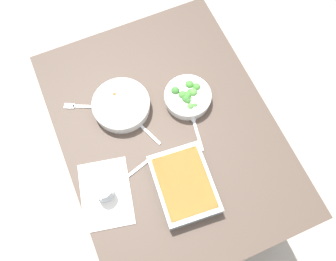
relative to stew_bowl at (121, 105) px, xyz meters
The scene contains 11 objects.
ground_plane 0.81m from the stew_bowl, 38.93° to the left, with size 6.00×6.00×0.00m, color #B2A899.
dining_table 0.26m from the stew_bowl, 38.93° to the left, with size 1.20×0.90×0.74m.
placemat 0.39m from the stew_bowl, 30.50° to the right, with size 0.28×0.20×0.00m, color silver.
stew_bowl is the anchor object (origin of this frame).
broccoli_bowl 0.29m from the stew_bowl, 74.68° to the left, with size 0.21×0.21×0.07m.
baking_dish 0.44m from the stew_bowl, 13.81° to the left, with size 0.32×0.25×0.06m.
drink_cup 0.39m from the stew_bowl, 30.50° to the right, with size 0.07×0.07×0.08m.
spoon_by_stew 0.13m from the stew_bowl, 21.64° to the left, with size 0.17×0.08×0.01m.
spoon_by_broccoli 0.34m from the stew_bowl, 50.82° to the left, with size 0.18×0.05×0.01m.
spoon_spare 0.31m from the stew_bowl, 14.63° to the right, with size 0.07×0.17×0.01m.
fork_on_table 0.18m from the stew_bowl, 115.67° to the right, with size 0.09×0.17×0.01m.
Camera 1 is at (0.55, -0.24, 2.21)m, focal length 39.24 mm.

